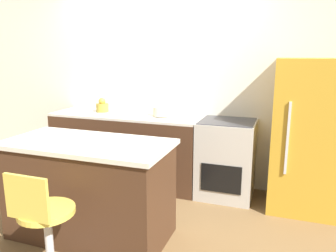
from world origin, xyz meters
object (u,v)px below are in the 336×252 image
at_px(refrigerator, 307,136).
at_px(kettle, 102,106).
at_px(stool_chair, 45,230).
at_px(oven_range, 226,159).
at_px(mixing_bowl, 162,111).

relative_size(refrigerator, kettle, 8.78).
bearing_deg(stool_chair, oven_range, 64.28).
xyz_separation_m(oven_range, refrigerator, (0.84, -0.03, 0.35)).
height_order(oven_range, mixing_bowl, mixing_bowl).
relative_size(oven_range, kettle, 4.94).
bearing_deg(stool_chair, mixing_bowl, 86.21).
distance_m(kettle, mixing_bowl, 0.83).
bearing_deg(refrigerator, stool_chair, -132.74).
distance_m(oven_range, kettle, 1.73).
relative_size(oven_range, mixing_bowl, 4.06).
bearing_deg(mixing_bowl, kettle, 180.00).
height_order(stool_chair, kettle, kettle).
distance_m(refrigerator, mixing_bowl, 1.67).
bearing_deg(mixing_bowl, oven_range, -2.65).
bearing_deg(refrigerator, kettle, 178.38).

